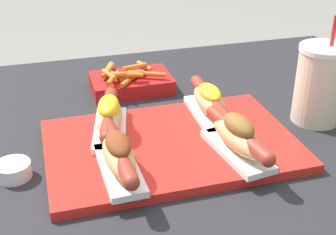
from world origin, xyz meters
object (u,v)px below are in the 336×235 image
Objects in this scene: serving_tray at (171,145)px; fries_basket at (131,82)px; hot_dog_0 at (119,155)px; sauce_bowl at (13,169)px; hot_dog_2 at (109,117)px; drink_cup at (320,84)px; hot_dog_3 at (209,102)px; hot_dog_1 at (238,137)px.

fries_basket is (-0.02, 0.29, 0.01)m from serving_tray.
hot_dog_0 is 1.10× the size of fries_basket.
hot_dog_0 reaches higher than sauce_bowl.
hot_dog_2 is 0.43m from drink_cup.
hot_dog_3 is at bearing 12.45° from sauce_bowl.
hot_dog_0 is 0.14m from hot_dog_2.
hot_dog_2 is at bearing 148.34° from serving_tray.
hot_dog_2 reaches higher than hot_dog_0.
hot_dog_0 reaches higher than serving_tray.
fries_basket is at bearing 93.06° from serving_tray.
fries_basket is at bearing 107.68° from hot_dog_1.
hot_dog_3 is at bearing 35.60° from serving_tray.
hot_dog_1 is at bearing -155.00° from drink_cup.
hot_dog_2 is at bearing 86.47° from hot_dog_0.
hot_dog_0 is at bearing -19.89° from sauce_bowl.
fries_basket reaches higher than sauce_bowl.
sauce_bowl is (-0.39, -0.09, -0.04)m from hot_dog_3.
hot_dog_1 is at bearing -36.74° from serving_tray.
sauce_bowl is 0.32× the size of fries_basket.
hot_dog_0 reaches higher than hot_dog_3.
hot_dog_1 is 3.39× the size of sauce_bowl.
hot_dog_0 is at bearing -166.63° from drink_cup.
hot_dog_3 is (0.00, 0.15, -0.00)m from hot_dog_1.
hot_dog_1 is 0.25m from drink_cup.
fries_basket is at bearing 142.77° from drink_cup.
sauce_bowl is at bearing 160.11° from hot_dog_0.
hot_dog_0 is 0.19m from sauce_bowl.
sauce_bowl is at bearing -176.12° from drink_cup.
hot_dog_2 reaches higher than serving_tray.
serving_tray is 0.13m from hot_dog_2.
hot_dog_0 is at bearing 179.78° from hot_dog_1.
drink_cup is (0.61, 0.04, 0.07)m from sauce_bowl.
hot_dog_0 is 0.38m from fries_basket.
hot_dog_2 is 0.21m from hot_dog_3.
hot_dog_2 is at bearing -111.42° from fries_basket.
hot_dog_2 is (-0.20, 0.14, -0.00)m from hot_dog_1.
hot_dog_2 is 0.98× the size of hot_dog_3.
drink_cup is (0.43, -0.03, 0.03)m from hot_dog_2.
fries_basket is (0.09, 0.22, -0.03)m from hot_dog_2.
fries_basket is (-0.12, 0.36, -0.03)m from hot_dog_1.
serving_tray is 2.25× the size of hot_dog_1.
hot_dog_2 is at bearing -177.18° from hot_dog_3.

